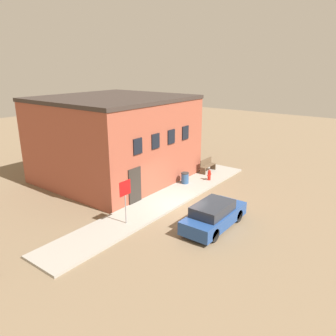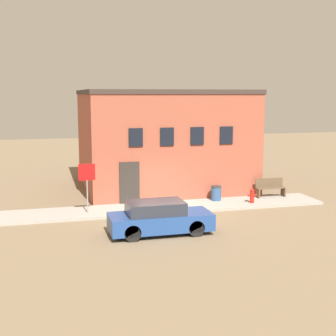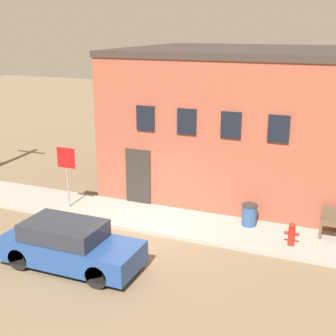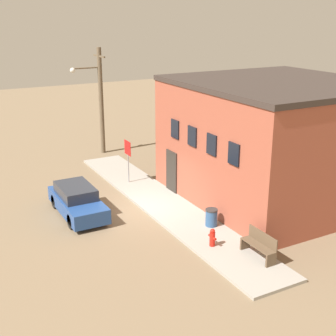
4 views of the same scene
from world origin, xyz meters
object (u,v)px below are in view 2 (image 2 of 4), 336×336
(trash_bin, at_px, (216,193))
(parked_car, at_px, (159,218))
(fire_hydrant, at_px, (252,196))
(bench, at_px, (270,188))
(stop_sign, at_px, (87,178))

(trash_bin, distance_m, parked_car, 6.12)
(fire_hydrant, bearing_deg, trash_bin, 147.58)
(parked_car, bearing_deg, trash_bin, 47.66)
(trash_bin, height_order, parked_car, parked_car)
(fire_hydrant, xyz_separation_m, bench, (1.53, 1.05, 0.11))
(parked_car, bearing_deg, stop_sign, 124.34)
(trash_bin, bearing_deg, stop_sign, -172.22)
(bench, height_order, parked_car, parked_car)
(stop_sign, distance_m, trash_bin, 6.76)
(fire_hydrant, relative_size, stop_sign, 0.32)
(stop_sign, bearing_deg, bench, 5.76)
(stop_sign, relative_size, bench, 1.45)
(fire_hydrant, distance_m, parked_car, 6.68)
(fire_hydrant, relative_size, trash_bin, 0.97)
(stop_sign, bearing_deg, parked_car, -55.66)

